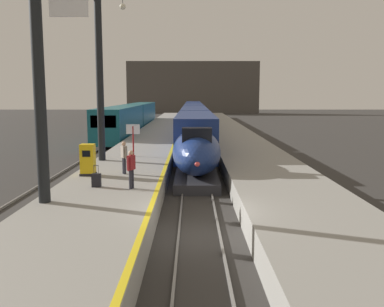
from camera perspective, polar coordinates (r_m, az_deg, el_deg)
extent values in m
plane|color=#33302D|center=(15.62, 1.18, -11.23)|extent=(260.00, 260.00, 0.00)
cube|color=gray|center=(39.95, -5.24, 1.31)|extent=(4.80, 110.00, 1.05)
cube|color=gray|center=(40.01, 6.39, 1.30)|extent=(4.80, 110.00, 1.05)
cube|color=yellow|center=(39.74, -1.97, 2.07)|extent=(0.20, 107.80, 0.01)
cube|color=slate|center=(42.56, -0.45, 1.12)|extent=(0.08, 110.00, 0.12)
cube|color=slate|center=(42.57, 1.57, 1.12)|extent=(0.08, 110.00, 0.12)
cube|color=slate|center=(43.42, -11.21, 1.10)|extent=(0.08, 110.00, 0.12)
cube|color=slate|center=(43.14, -9.25, 1.11)|extent=(0.08, 110.00, 0.12)
ellipsoid|color=navy|center=(24.67, 0.81, 0.27)|extent=(2.78, 7.23, 2.56)
cube|color=#28282D|center=(24.57, 0.82, -3.44)|extent=(2.46, 6.14, 0.55)
cube|color=black|center=(22.93, 0.86, 2.37)|extent=(1.59, 1.00, 0.90)
sphere|color=#F24C4C|center=(21.20, 0.91, -1.41)|extent=(0.28, 0.28, 0.28)
cube|color=navy|center=(33.75, 0.65, 2.76)|extent=(2.90, 14.00, 3.05)
cube|color=black|center=(33.73, -1.77, 3.70)|extent=(0.04, 11.90, 0.80)
cube|color=black|center=(33.75, 3.07, 3.69)|extent=(0.04, 11.90, 0.80)
cube|color=silver|center=(33.89, 0.65, 0.62)|extent=(2.92, 13.30, 0.24)
cube|color=black|center=(29.54, 0.71, -1.49)|extent=(2.03, 2.20, 0.56)
cube|color=black|center=(38.40, 0.60, 0.70)|extent=(2.03, 2.20, 0.56)
cube|color=navy|center=(50.31, 0.51, 4.48)|extent=(2.90, 18.00, 3.05)
cube|color=black|center=(50.29, -1.12, 5.11)|extent=(0.04, 15.84, 0.80)
cube|color=black|center=(50.31, 2.13, 5.10)|extent=(0.04, 15.84, 0.80)
cube|color=black|center=(44.36, 0.54, 1.68)|extent=(2.03, 2.20, 0.56)
cube|color=black|center=(56.54, 0.47, 3.04)|extent=(2.03, 2.20, 0.56)
cube|color=navy|center=(68.88, 0.42, 5.42)|extent=(2.90, 18.00, 3.05)
cube|color=black|center=(68.87, -0.76, 5.88)|extent=(0.04, 15.84, 0.80)
cube|color=black|center=(68.88, 1.61, 5.88)|extent=(0.04, 15.84, 0.80)
cube|color=black|center=(62.88, 0.44, 3.54)|extent=(2.03, 2.20, 0.56)
cube|color=black|center=(75.09, 0.41, 4.26)|extent=(2.03, 2.20, 0.56)
cube|color=navy|center=(87.47, 0.38, 5.96)|extent=(2.90, 18.00, 3.05)
cube|color=black|center=(87.46, -0.56, 6.32)|extent=(0.04, 15.84, 0.80)
cube|color=black|center=(87.47, 1.31, 6.32)|extent=(0.04, 15.84, 0.80)
cube|color=black|center=(81.44, 0.39, 4.55)|extent=(2.03, 2.20, 0.56)
cube|color=black|center=(93.66, 0.37, 5.00)|extent=(2.03, 2.20, 0.56)
cube|color=#145660|center=(47.07, -9.41, 4.22)|extent=(2.85, 18.00, 3.30)
cube|color=black|center=(38.25, -11.65, 4.23)|extent=(2.28, 0.08, 1.10)
cube|color=black|center=(47.29, -11.09, 4.81)|extent=(0.04, 15.30, 0.90)
cube|color=black|center=(46.83, -7.73, 4.85)|extent=(0.04, 15.30, 0.90)
cube|color=black|center=(41.60, -10.66, 1.10)|extent=(2.00, 2.00, 0.52)
cube|color=black|center=(52.89, -8.33, 2.60)|extent=(2.00, 2.00, 0.52)
cube|color=#145660|center=(65.46, -6.70, 5.30)|extent=(2.85, 18.00, 3.30)
cylinder|color=black|center=(16.76, -19.69, 8.76)|extent=(0.44, 0.44, 8.91)
cube|color=silver|center=(16.71, -16.09, 18.95)|extent=(1.40, 0.08, 1.00)
cylinder|color=black|center=(26.82, -12.11, 9.99)|extent=(0.44, 0.44, 10.23)
cylinder|color=black|center=(27.71, -15.61, 19.22)|extent=(0.03, 0.03, 0.60)
sphere|color=#EFEACC|center=(27.65, -15.58, 18.51)|extent=(0.36, 0.36, 0.36)
cylinder|color=black|center=(27.10, -9.12, 19.67)|extent=(0.03, 0.03, 0.60)
sphere|color=#EFEACC|center=(27.03, -9.10, 18.94)|extent=(0.36, 0.36, 0.36)
cylinder|color=#23232D|center=(18.58, -8.09, -3.48)|extent=(0.13, 0.13, 0.85)
cylinder|color=#23232D|center=(18.72, -7.82, -3.39)|extent=(0.13, 0.13, 0.85)
cube|color=maroon|center=(18.52, -8.00, -1.20)|extent=(0.35, 0.44, 0.62)
cylinder|color=maroon|center=(18.32, -8.38, -1.47)|extent=(0.09, 0.09, 0.58)
cylinder|color=maroon|center=(18.73, -7.62, -1.25)|extent=(0.09, 0.09, 0.58)
sphere|color=tan|center=(18.46, -8.02, 0.08)|extent=(0.22, 0.22, 0.22)
cylinder|color=#23232D|center=(22.08, -8.83, -1.67)|extent=(0.13, 0.13, 0.85)
cylinder|color=#23232D|center=(22.24, -8.99, -1.61)|extent=(0.13, 0.13, 0.85)
cube|color=gray|center=(22.05, -8.95, 0.24)|extent=(0.38, 0.44, 0.62)
cylinder|color=gray|center=(21.83, -8.72, 0.04)|extent=(0.09, 0.09, 0.58)
cylinder|color=gray|center=(22.28, -9.18, 0.19)|extent=(0.09, 0.09, 0.58)
sphere|color=tan|center=(22.00, -8.98, 1.33)|extent=(0.22, 0.22, 0.22)
cube|color=black|center=(19.31, -12.55, -3.53)|extent=(0.40, 0.22, 0.60)
cylinder|color=#262628|center=(19.25, -12.88, -2.13)|extent=(0.02, 0.02, 0.36)
cylinder|color=#262628|center=(19.20, -12.30, -2.13)|extent=(0.02, 0.02, 0.36)
cube|color=#262628|center=(19.19, -12.61, -1.57)|extent=(0.22, 0.03, 0.02)
cube|color=yellow|center=(22.09, -13.65, -0.81)|extent=(0.70, 0.56, 1.60)
cube|color=black|center=(21.76, -13.85, -0.02)|extent=(0.40, 0.02, 0.32)
cube|color=black|center=(22.21, -13.58, -2.70)|extent=(0.76, 0.62, 0.12)
cylinder|color=maroon|center=(28.38, -7.72, 1.65)|extent=(0.10, 0.10, 2.00)
cube|color=white|center=(28.30, -7.75, 3.26)|extent=(0.90, 0.06, 0.64)
cube|color=#4C4742|center=(116.77, 0.34, 8.88)|extent=(36.00, 2.00, 14.00)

